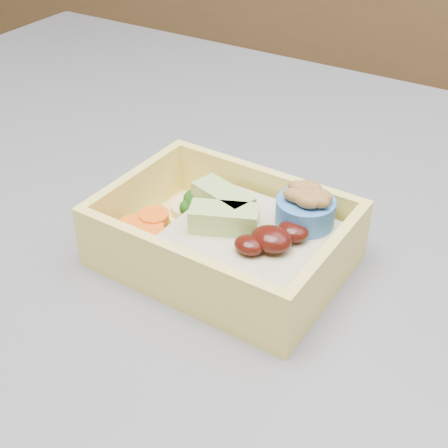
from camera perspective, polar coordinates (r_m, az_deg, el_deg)
The scene contains 1 object.
bento_box at distance 0.46m, azimuth 0.70°, elevation -1.26°, with size 0.18×0.13×0.06m.
Camera 1 is at (0.12, -0.41, 1.22)m, focal length 50.00 mm.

